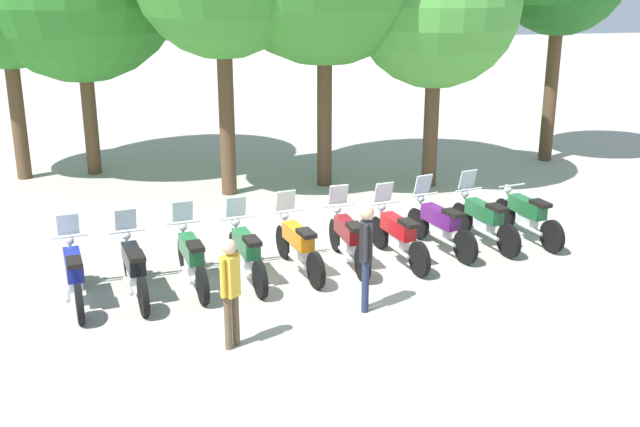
# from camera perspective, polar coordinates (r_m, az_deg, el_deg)

# --- Properties ---
(ground_plane) EXTENTS (80.00, 80.00, 0.00)m
(ground_plane) POSITION_cam_1_polar(r_m,az_deg,el_deg) (14.58, 0.32, -3.97)
(ground_plane) COLOR #ADA899
(motorcycle_0) EXTENTS (0.68, 2.17, 1.37)m
(motorcycle_0) POSITION_cam_1_polar(r_m,az_deg,el_deg) (13.63, -17.22, -4.12)
(motorcycle_0) COLOR black
(motorcycle_0) RESTS_ON ground_plane
(motorcycle_1) EXTENTS (0.71, 2.16, 1.37)m
(motorcycle_1) POSITION_cam_1_polar(r_m,az_deg,el_deg) (13.62, -13.20, -3.78)
(motorcycle_1) COLOR black
(motorcycle_1) RESTS_ON ground_plane
(motorcycle_2) EXTENTS (0.68, 2.17, 1.37)m
(motorcycle_2) POSITION_cam_1_polar(r_m,az_deg,el_deg) (13.86, -9.21, -3.12)
(motorcycle_2) COLOR black
(motorcycle_2) RESTS_ON ground_plane
(motorcycle_3) EXTENTS (0.69, 2.17, 1.37)m
(motorcycle_3) POSITION_cam_1_polar(r_m,az_deg,el_deg) (13.98, -5.31, -2.77)
(motorcycle_3) COLOR black
(motorcycle_3) RESTS_ON ground_plane
(motorcycle_4) EXTENTS (0.76, 2.15, 1.37)m
(motorcycle_4) POSITION_cam_1_polar(r_m,az_deg,el_deg) (14.28, -1.58, -2.23)
(motorcycle_4) COLOR black
(motorcycle_4) RESTS_ON ground_plane
(motorcycle_5) EXTENTS (0.62, 2.19, 1.37)m
(motorcycle_5) POSITION_cam_1_polar(r_m,az_deg,el_deg) (14.62, 2.03, -1.74)
(motorcycle_5) COLOR black
(motorcycle_5) RESTS_ON ground_plane
(motorcycle_6) EXTENTS (0.75, 2.15, 1.37)m
(motorcycle_6) POSITION_cam_1_polar(r_m,az_deg,el_deg) (14.84, 5.60, -1.51)
(motorcycle_6) COLOR black
(motorcycle_6) RESTS_ON ground_plane
(motorcycle_7) EXTENTS (0.87, 2.11, 1.37)m
(motorcycle_7) POSITION_cam_1_polar(r_m,az_deg,el_deg) (15.48, 8.60, -0.78)
(motorcycle_7) COLOR black
(motorcycle_7) RESTS_ON ground_plane
(motorcycle_8) EXTENTS (0.79, 2.14, 1.37)m
(motorcycle_8) POSITION_cam_1_polar(r_m,az_deg,el_deg) (15.96, 11.66, -0.38)
(motorcycle_8) COLOR black
(motorcycle_8) RESTS_ON ground_plane
(motorcycle_9) EXTENTS (0.75, 2.15, 0.99)m
(motorcycle_9) POSITION_cam_1_polar(r_m,az_deg,el_deg) (16.42, 14.64, -0.12)
(motorcycle_9) COLOR black
(motorcycle_9) RESTS_ON ground_plane
(person_0) EXTENTS (0.29, 0.41, 1.77)m
(person_0) POSITION_cam_1_polar(r_m,az_deg,el_deg) (12.58, 3.32, -2.58)
(person_0) COLOR #232D4C
(person_0) RESTS_ON ground_plane
(person_1) EXTENTS (0.33, 0.35, 1.68)m
(person_1) POSITION_cam_1_polar(r_m,az_deg,el_deg) (11.49, -6.44, -5.12)
(person_1) COLOR brown
(person_1) RESTS_ON ground_plane
(tree_0) EXTENTS (3.29, 3.29, 6.06)m
(tree_0) POSITION_cam_1_polar(r_m,az_deg,el_deg) (21.05, -21.74, 13.96)
(tree_0) COLOR brown
(tree_0) RESTS_ON ground_plane
(tree_4) EXTENTS (3.95, 3.95, 6.37)m
(tree_4) POSITION_cam_1_polar(r_m,az_deg,el_deg) (19.19, 8.35, 14.69)
(tree_4) COLOR brown
(tree_4) RESTS_ON ground_plane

